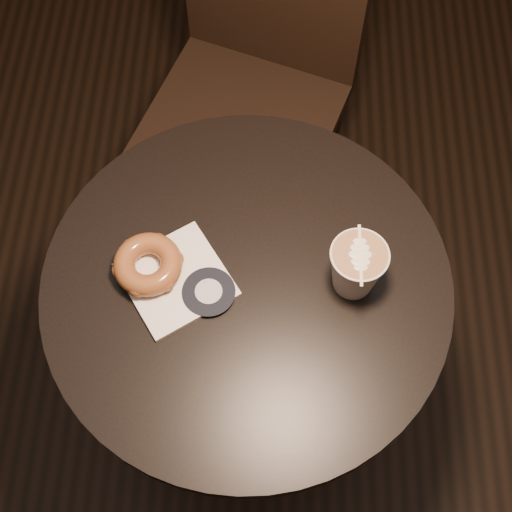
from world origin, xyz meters
The scene contains 5 objects.
cafe_table centered at (0.00, 0.00, 0.55)m, with size 0.70×0.70×0.75m.
chair centered at (0.00, 0.64, 0.60)m, with size 0.55×0.55×1.08m.
pastry_bag centered at (-0.12, 0.00, 0.75)m, with size 0.16×0.16×0.01m, color white.
doughnut centered at (-0.17, 0.01, 0.78)m, with size 0.12×0.12×0.04m, color brown.
latte_cup centered at (0.18, 0.00, 0.80)m, with size 0.10×0.10×0.11m, color silver, non-canonical shape.
Camera 1 is at (0.03, -0.50, 1.85)m, focal length 50.00 mm.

